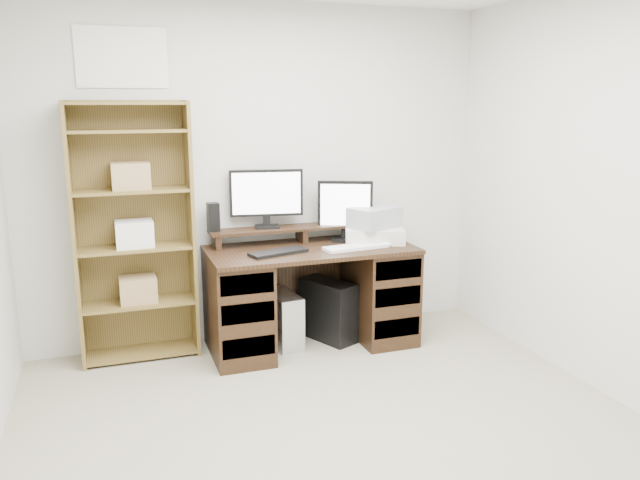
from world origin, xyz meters
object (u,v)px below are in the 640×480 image
monitor_wide (266,195)px  tower_black (328,310)px  printer (374,234)px  bookshelf (134,230)px  monitor_small (345,208)px  tower_silver (283,319)px  desk (311,295)px

monitor_wide → tower_black: size_ratio=1.08×
printer → bookshelf: size_ratio=0.24×
monitor_small → tower_black: 0.79m
monitor_small → tower_silver: bearing=-148.7°
monitor_small → tower_silver: (-0.52, -0.08, -0.80)m
printer → bookshelf: 1.75m
monitor_small → bookshelf: bearing=-160.1°
monitor_wide → printer: monitor_wide is taller
monitor_wide → bookshelf: size_ratio=0.30×
desk → monitor_small: (0.33, 0.14, 0.61)m
desk → monitor_wide: bearing=135.6°
monitor_small → printer: size_ratio=1.04×
desk → bookshelf: bearing=170.1°
monitor_small → tower_black: size_ratio=0.91×
printer → tower_silver: size_ratio=1.10×
monitor_wide → printer: (0.78, -0.23, -0.31)m
tower_silver → printer: bearing=-9.7°
desk → tower_black: size_ratio=2.99×
monitor_small → tower_black: (-0.17, -0.08, -0.77)m
monitor_small → tower_silver: monitor_small is taller
desk → monitor_small: bearing=23.6°
bookshelf → monitor_small: bearing=-2.6°
desk → monitor_wide: (-0.26, 0.25, 0.72)m
monitor_wide → desk: bearing=-35.1°
desk → tower_silver: 0.28m
printer → bookshelf: bearing=-166.1°
tower_black → bookshelf: bearing=149.2°
tower_black → bookshelf: size_ratio=0.28×
desk → printer: size_ratio=3.42×
tower_black → tower_silver: bearing=155.3°
monitor_wide → monitor_small: 0.61m
tower_silver → tower_black: 0.36m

